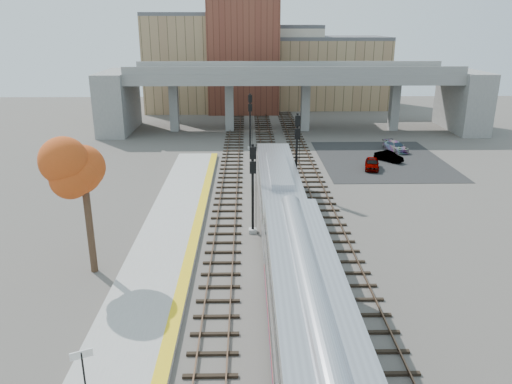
# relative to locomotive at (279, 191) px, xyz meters

# --- Properties ---
(ground) EXTENTS (160.00, 160.00, 0.00)m
(ground) POSITION_rel_locomotive_xyz_m (-1.00, -10.22, -2.28)
(ground) COLOR #47423D
(ground) RESTS_ON ground
(platform) EXTENTS (4.50, 60.00, 0.35)m
(platform) POSITION_rel_locomotive_xyz_m (-8.25, -10.22, -2.10)
(platform) COLOR #9E9E99
(platform) RESTS_ON ground
(yellow_strip) EXTENTS (0.70, 60.00, 0.01)m
(yellow_strip) POSITION_rel_locomotive_xyz_m (-6.35, -10.22, -1.92)
(yellow_strip) COLOR yellow
(yellow_strip) RESTS_ON platform
(tracks) EXTENTS (10.70, 95.00, 0.25)m
(tracks) POSITION_rel_locomotive_xyz_m (-0.07, 2.28, -2.20)
(tracks) COLOR black
(tracks) RESTS_ON ground
(overpass) EXTENTS (54.00, 12.00, 9.50)m
(overpass) POSITION_rel_locomotive_xyz_m (3.92, 34.78, 3.53)
(overpass) COLOR slate
(overpass) RESTS_ON ground
(buildings_far) EXTENTS (43.00, 21.00, 20.60)m
(buildings_far) POSITION_rel_locomotive_xyz_m (0.26, 56.35, 5.60)
(buildings_far) COLOR #998059
(buildings_far) RESTS_ON ground
(parking_lot) EXTENTS (14.00, 18.00, 0.04)m
(parking_lot) POSITION_rel_locomotive_xyz_m (13.00, 17.78, -2.26)
(parking_lot) COLOR black
(parking_lot) RESTS_ON ground
(locomotive) EXTENTS (3.02, 19.05, 4.10)m
(locomotive) POSITION_rel_locomotive_xyz_m (0.00, 0.00, 0.00)
(locomotive) COLOR #A8AAB2
(locomotive) RESTS_ON ground
(coach) EXTENTS (3.03, 25.00, 5.00)m
(coach) POSITION_rel_locomotive_xyz_m (-0.00, -22.61, 0.52)
(coach) COLOR #A8AAB2
(coach) RESTS_ON ground
(signal_mast_near) EXTENTS (0.60, 0.64, 6.84)m
(signal_mast_near) POSITION_rel_locomotive_xyz_m (-2.10, -2.98, 1.08)
(signal_mast_near) COLOR #9E9E99
(signal_mast_near) RESTS_ON ground
(signal_mast_mid) EXTENTS (0.60, 0.64, 7.42)m
(signal_mast_mid) POSITION_rel_locomotive_xyz_m (2.00, 6.29, 1.47)
(signal_mast_mid) COLOR #9E9E99
(signal_mast_mid) RESTS_ON ground
(signal_mast_far) EXTENTS (0.60, 0.64, 6.89)m
(signal_mast_far) POSITION_rel_locomotive_xyz_m (-2.10, 23.20, 1.11)
(signal_mast_far) COLOR #9E9E99
(signal_mast_far) RESTS_ON ground
(station_sign) EXTENTS (0.84, 0.41, 2.27)m
(station_sign) POSITION_rel_locomotive_xyz_m (-9.19, -20.64, -0.30)
(station_sign) COLOR black
(station_sign) RESTS_ON platform
(tree) EXTENTS (3.60, 3.60, 8.91)m
(tree) POSITION_rel_locomotive_xyz_m (-12.27, -8.86, 4.33)
(tree) COLOR #382619
(tree) RESTS_ON ground
(car_a) EXTENTS (2.21, 3.82, 1.22)m
(car_a) POSITION_rel_locomotive_xyz_m (10.94, 13.90, -1.63)
(car_a) COLOR #99999E
(car_a) RESTS_ON parking_lot
(car_b) EXTENTS (3.03, 3.31, 1.10)m
(car_b) POSITION_rel_locomotive_xyz_m (13.63, 17.07, -1.69)
(car_b) COLOR #99999E
(car_b) RESTS_ON parking_lot
(car_c) EXTENTS (2.82, 4.32, 1.16)m
(car_c) POSITION_rel_locomotive_xyz_m (15.76, 21.70, -1.66)
(car_c) COLOR #99999E
(car_c) RESTS_ON parking_lot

